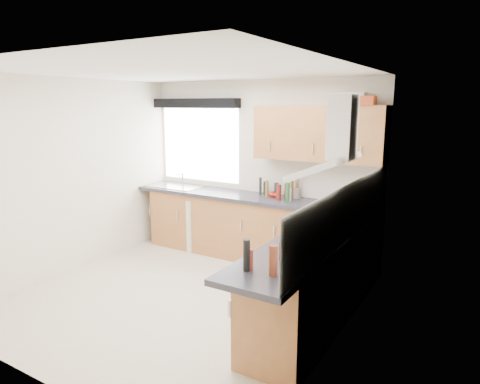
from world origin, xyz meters
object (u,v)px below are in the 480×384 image
Objects in this scene: extractor_hood at (333,147)px; upper_cabinets at (319,133)px; washing_machine at (193,221)px; oven at (318,280)px.

extractor_hood is 1.48m from upper_cabinets.
extractor_hood is 3.19m from washing_machine.
upper_cabinets reaches higher than washing_machine.
extractor_hood is (0.10, -0.00, 1.34)m from oven.
extractor_hood is 1.00× the size of washing_machine.
oven is at bearing 180.00° from extractor_hood.
upper_cabinets is 2.41m from washing_machine.
washing_machine is at bearing 154.86° from extractor_hood.
extractor_hood reaches higher than washing_machine.
washing_machine is at bearing -176.92° from upper_cabinets.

